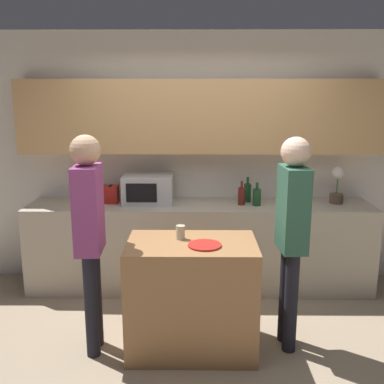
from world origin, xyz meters
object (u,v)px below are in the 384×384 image
(toaster, at_px, (106,194))
(bottle_1, at_px, (247,192))
(microwave, at_px, (148,189))
(person_left, at_px, (89,226))
(plate_on_island, at_px, (205,245))
(bottle_2, at_px, (257,197))
(bottle_0, at_px, (242,196))
(cup_0, at_px, (181,232))
(potted_plant, at_px, (337,185))
(person_center, at_px, (292,225))

(toaster, xyz_separation_m, bottle_1, (1.50, 0.05, 0.01))
(microwave, bearing_deg, bottle_1, 2.85)
(person_left, bearing_deg, plate_on_island, 84.13)
(bottle_2, bearing_deg, person_left, -140.79)
(toaster, bearing_deg, bottle_1, 1.94)
(microwave, relative_size, person_left, 0.29)
(microwave, distance_m, plate_on_island, 1.47)
(toaster, xyz_separation_m, bottle_0, (1.43, -0.08, 0.01))
(microwave, height_order, person_left, person_left)
(bottle_1, bearing_deg, cup_0, -118.61)
(bottle_0, xyz_separation_m, cup_0, (-0.60, -1.10, -0.04))
(microwave, relative_size, bottle_0, 2.05)
(potted_plant, bearing_deg, bottle_2, -172.64)
(bottle_1, distance_m, bottle_2, 0.18)
(toaster, bearing_deg, potted_plant, -0.00)
(bottle_2, relative_size, cup_0, 2.15)
(bottle_1, bearing_deg, toaster, -178.06)
(microwave, height_order, bottle_2, microwave)
(bottle_0, bearing_deg, toaster, 176.72)
(person_center, bearing_deg, bottle_1, 6.06)
(microwave, xyz_separation_m, bottle_1, (1.05, 0.05, -0.05))
(bottle_2, bearing_deg, plate_on_island, -114.30)
(potted_plant, bearing_deg, toaster, 180.00)
(person_center, bearing_deg, bottle_0, 10.80)
(bottle_1, bearing_deg, bottle_2, -64.01)
(bottle_0, relative_size, plate_on_island, 0.98)
(potted_plant, height_order, cup_0, potted_plant)
(person_center, bearing_deg, toaster, 51.26)
(bottle_2, bearing_deg, bottle_0, 169.42)
(toaster, height_order, plate_on_island, toaster)
(bottle_0, height_order, plate_on_island, bottle_0)
(microwave, bearing_deg, plate_on_island, -66.90)
(microwave, xyz_separation_m, bottle_0, (0.98, -0.08, -0.05))
(microwave, xyz_separation_m, plate_on_island, (0.57, -1.34, -0.15))
(bottle_1, height_order, bottle_2, bottle_1)
(plate_on_island, bearing_deg, microwave, 113.10)
(toaster, distance_m, potted_plant, 2.44)
(potted_plant, height_order, bottle_1, potted_plant)
(person_left, bearing_deg, person_center, 90.45)
(bottle_1, xyz_separation_m, plate_on_island, (-0.48, -1.40, -0.10))
(cup_0, height_order, person_center, person_center)
(potted_plant, distance_m, bottle_2, 0.87)
(bottle_2, distance_m, plate_on_island, 1.36)
(plate_on_island, bearing_deg, toaster, 127.22)
(bottle_1, bearing_deg, person_left, -135.58)
(toaster, relative_size, person_left, 0.15)
(potted_plant, relative_size, person_center, 0.23)
(potted_plant, distance_m, plate_on_island, 1.96)
(bottle_0, bearing_deg, bottle_2, -10.58)
(bottle_1, distance_m, person_left, 1.92)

